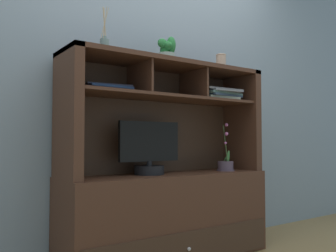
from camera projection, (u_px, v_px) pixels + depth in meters
name	position (u px, v px, depth m)	size (l,w,h in m)	color
back_wall	(149.00, 65.00, 2.78)	(6.00, 0.02, 2.80)	gray
media_console	(167.00, 196.00, 2.54)	(1.51, 0.47, 1.37)	#482A1C
tv_monitor	(149.00, 152.00, 2.47)	(0.46, 0.20, 0.36)	black
potted_orchid	(226.00, 165.00, 2.79)	(0.14, 0.14, 0.37)	#564452
magazine_stack_left	(219.00, 95.00, 2.77)	(0.35, 0.28, 0.08)	beige
magazine_stack_centre	(106.00, 89.00, 2.36)	(0.36, 0.22, 0.05)	#54735F
diffuser_bottle	(104.00, 45.00, 2.29)	(0.06, 0.06, 0.30)	slate
potted_succulent	(167.00, 52.00, 2.60)	(0.14, 0.14, 0.20)	#8B9E91
ceramic_vase	(221.00, 62.00, 2.84)	(0.08, 0.08, 0.12)	tan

